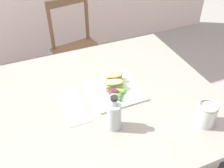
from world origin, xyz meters
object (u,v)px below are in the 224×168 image
at_px(sandwich_half_back, 114,77).
at_px(dining_table, 103,115).
at_px(mason_jar_iced_tea, 206,115).
at_px(sandwich_half_front, 114,84).
at_px(bottle_cold_brew, 114,117).
at_px(chair_wooden_far, 79,50).
at_px(plate_lunch, 115,91).
at_px(fork_on_napkin, 71,104).

bearing_deg(sandwich_half_back, dining_table, -136.12).
bearing_deg(dining_table, mason_jar_iced_tea, -42.32).
height_order(dining_table, sandwich_half_front, sandwich_half_front).
bearing_deg(bottle_cold_brew, chair_wooden_far, 81.93).
bearing_deg(bottle_cold_brew, sandwich_half_front, 66.55).
xyz_separation_m(dining_table, chair_wooden_far, (0.15, 0.98, -0.18)).
distance_m(chair_wooden_far, mason_jar_iced_tea, 1.37).
bearing_deg(sandwich_half_front, dining_table, -153.56).
xyz_separation_m(chair_wooden_far, bottle_cold_brew, (-0.17, -1.17, 0.36)).
height_order(chair_wooden_far, plate_lunch, chair_wooden_far).
xyz_separation_m(fork_on_napkin, mason_jar_iced_tea, (0.53, -0.36, 0.05)).
bearing_deg(sandwich_half_back, fork_on_napkin, -163.10).
bearing_deg(chair_wooden_far, sandwich_half_front, -93.86).
bearing_deg(fork_on_napkin, dining_table, -7.09).
bearing_deg(chair_wooden_far, plate_lunch, -93.88).
height_order(dining_table, bottle_cold_brew, bottle_cold_brew).
relative_size(chair_wooden_far, sandwich_half_front, 8.14).
height_order(chair_wooden_far, mason_jar_iced_tea, chair_wooden_far).
bearing_deg(fork_on_napkin, plate_lunch, 2.33).
distance_m(plate_lunch, sandwich_half_front, 0.04).
xyz_separation_m(dining_table, mason_jar_iced_tea, (0.37, -0.34, 0.17)).
bearing_deg(fork_on_napkin, sandwich_half_back, 16.90).
relative_size(plate_lunch, mason_jar_iced_tea, 2.27).
distance_m(bottle_cold_brew, mason_jar_iced_tea, 0.41).
relative_size(fork_on_napkin, bottle_cold_brew, 1.04).
relative_size(sandwich_half_back, bottle_cold_brew, 0.60).
distance_m(dining_table, bottle_cold_brew, 0.27).
xyz_separation_m(plate_lunch, mason_jar_iced_tea, (0.29, -0.37, 0.05)).
bearing_deg(dining_table, plate_lunch, 19.93).
height_order(plate_lunch, bottle_cold_brew, bottle_cold_brew).
bearing_deg(sandwich_half_back, plate_lunch, -107.38).
relative_size(dining_table, mason_jar_iced_tea, 10.20).
xyz_separation_m(chair_wooden_far, sandwich_half_back, (-0.04, -0.88, 0.33)).
relative_size(sandwich_half_front, sandwich_half_back, 1.00).
xyz_separation_m(dining_table, sandwich_half_front, (0.08, 0.04, 0.15)).
distance_m(dining_table, mason_jar_iced_tea, 0.53).
bearing_deg(sandwich_half_front, mason_jar_iced_tea, -52.83).
bearing_deg(sandwich_half_back, bottle_cold_brew, -112.72).
distance_m(chair_wooden_far, bottle_cold_brew, 1.24).
distance_m(sandwich_half_back, bottle_cold_brew, 0.32).
distance_m(dining_table, sandwich_half_back, 0.21).
xyz_separation_m(plate_lunch, sandwich_half_front, (0.00, 0.01, 0.03)).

